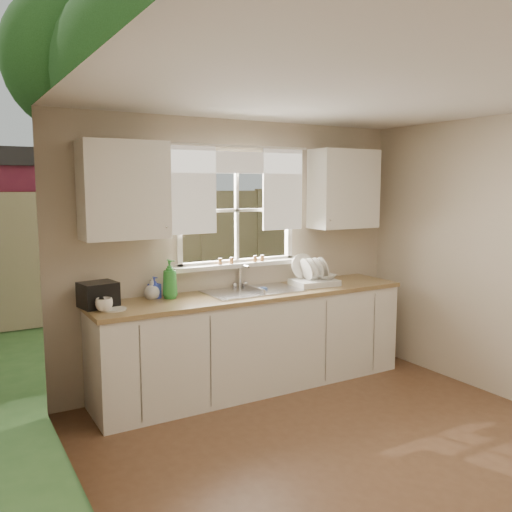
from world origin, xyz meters
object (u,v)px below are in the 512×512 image
cup (104,305)px  black_appliance (98,295)px  soap_bottle_a (170,279)px  dish_rack (314,278)px

cup → black_appliance: 0.18m
cup → black_appliance: black_appliance is taller
soap_bottle_a → cup: 0.67m
soap_bottle_a → cup: bearing=180.0°
cup → black_appliance: (0.00, 0.18, 0.05)m
dish_rack → soap_bottle_a: 1.46m
dish_rack → cup: 2.08m
dish_rack → soap_bottle_a: soap_bottle_a is taller
soap_bottle_a → dish_rack: bearing=-23.1°
cup → black_appliance: size_ratio=0.48×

